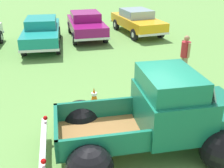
{
  "coord_description": "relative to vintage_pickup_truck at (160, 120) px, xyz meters",
  "views": [
    {
      "loc": [
        -2.65,
        -4.61,
        4.08
      ],
      "look_at": [
        0.0,
        1.88,
        0.9
      ],
      "focal_mm": 43.67,
      "sensor_mm": 36.0,
      "label": 1
    }
  ],
  "objects": [
    {
      "name": "spectator_0",
      "position": [
        3.22,
        3.49,
        0.14
      ],
      "size": [
        0.36,
        0.54,
        1.59
      ],
      "rotation": [
        0.0,
        0.0,
        3.07
      ],
      "color": "gray",
      "rests_on": "ground"
    },
    {
      "name": "vintage_pickup_truck",
      "position": [
        0.0,
        0.0,
        0.0
      ],
      "size": [
        4.89,
        3.41,
        1.96
      ],
      "rotation": [
        0.0,
        0.0,
        -0.19
      ],
      "color": "black",
      "rests_on": "ground"
    },
    {
      "name": "show_car_3",
      "position": [
        4.63,
        10.23,
        0.03
      ],
      "size": [
        1.99,
        4.51,
        1.43
      ],
      "rotation": [
        0.0,
        0.0,
        -1.61
      ],
      "color": "black",
      "rests_on": "ground"
    },
    {
      "name": "ground_plane",
      "position": [
        -0.38,
        0.07,
        -0.76
      ],
      "size": [
        80.0,
        80.0,
        0.0
      ],
      "primitive_type": "plane",
      "color": "#609347"
    },
    {
      "name": "show_car_1",
      "position": [
        -1.13,
        9.69,
        0.03
      ],
      "size": [
        2.76,
        4.97,
        1.43
      ],
      "rotation": [
        0.0,
        0.0,
        -1.79
      ],
      "color": "black",
      "rests_on": "ground"
    },
    {
      "name": "lane_cone_0",
      "position": [
        -0.75,
        2.47,
        -0.45
      ],
      "size": [
        0.36,
        0.36,
        0.63
      ],
      "color": "black",
      "rests_on": "ground"
    },
    {
      "name": "show_car_2",
      "position": [
        1.5,
        10.51,
        0.03
      ],
      "size": [
        2.51,
        4.59,
        1.43
      ],
      "rotation": [
        0.0,
        0.0,
        -1.73
      ],
      "color": "black",
      "rests_on": "ground"
    }
  ]
}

